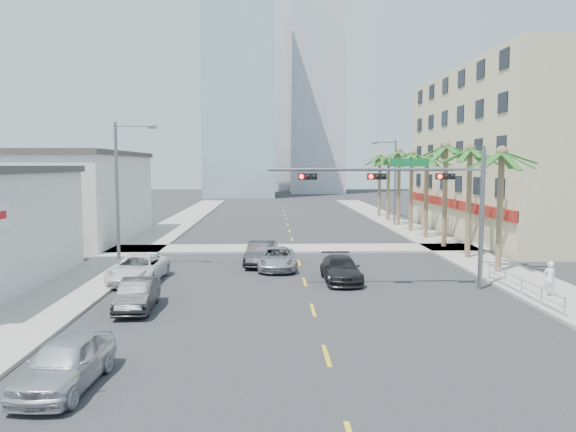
# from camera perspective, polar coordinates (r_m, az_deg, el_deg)

# --- Properties ---
(ground) EXTENTS (260.00, 260.00, 0.00)m
(ground) POSITION_cam_1_polar(r_m,az_deg,el_deg) (21.45, 3.39, -12.23)
(ground) COLOR #262628
(ground) RESTS_ON ground
(sidewalk_right) EXTENTS (4.00, 120.00, 0.15)m
(sidewalk_right) POSITION_cam_1_polar(r_m,az_deg,el_deg) (43.17, 16.99, -3.50)
(sidewalk_right) COLOR gray
(sidewalk_right) RESTS_ON ground
(sidewalk_left) EXTENTS (4.00, 120.00, 0.15)m
(sidewalk_left) POSITION_cam_1_polar(r_m,az_deg,el_deg) (42.11, -15.73, -3.68)
(sidewalk_left) COLOR gray
(sidewalk_left) RESTS_ON ground
(sidewalk_cross) EXTENTS (80.00, 4.00, 0.15)m
(sidewalk_cross) POSITION_cam_1_polar(r_m,az_deg,el_deg) (42.90, 0.72, -3.32)
(sidewalk_cross) COLOR gray
(sidewalk_cross) RESTS_ON ground
(building_right) EXTENTS (15.25, 28.00, 15.00)m
(building_right) POSITION_cam_1_polar(r_m,az_deg,el_deg) (55.77, 23.66, 5.85)
(building_right) COLOR #C0B187
(building_right) RESTS_ON ground
(building_left_far) EXTENTS (11.00, 18.00, 7.20)m
(building_left_far) POSITION_cam_1_polar(r_m,az_deg,el_deg) (51.56, -21.81, 1.68)
(building_left_far) COLOR beige
(building_left_far) RESTS_ON ground
(tower_far_left) EXTENTS (14.00, 14.00, 48.00)m
(tower_far_left) POSITION_cam_1_polar(r_m,az_deg,el_deg) (116.87, -4.95, 13.81)
(tower_far_left) COLOR #99B2C6
(tower_far_left) RESTS_ON ground
(tower_far_right) EXTENTS (12.00, 12.00, 60.00)m
(tower_far_right) POSITION_cam_1_polar(r_m,az_deg,el_deg) (132.95, 3.00, 15.39)
(tower_far_right) COLOR #ADADB2
(tower_far_right) RESTS_ON ground
(tower_far_center) EXTENTS (16.00, 16.00, 42.00)m
(tower_far_center) POSITION_cam_1_polar(r_m,az_deg,el_deg) (146.12, -2.30, 10.90)
(tower_far_center) COLOR #ADADB2
(tower_far_center) RESTS_ON ground
(traffic_signal_mast) EXTENTS (11.12, 0.54, 7.20)m
(traffic_signal_mast) POSITION_cam_1_polar(r_m,az_deg,el_deg) (29.39, 13.32, 2.40)
(traffic_signal_mast) COLOR slate
(traffic_signal_mast) RESTS_ON ground
(palm_tree_0) EXTENTS (4.80, 4.80, 7.80)m
(palm_tree_0) POSITION_cam_1_polar(r_m,az_deg,el_deg) (35.09, 20.90, 5.93)
(palm_tree_0) COLOR brown
(palm_tree_0) RESTS_ON ground
(palm_tree_1) EXTENTS (4.80, 4.80, 8.16)m
(palm_tree_1) POSITION_cam_1_polar(r_m,az_deg,el_deg) (39.94, 18.03, 6.38)
(palm_tree_1) COLOR brown
(palm_tree_1) RESTS_ON ground
(palm_tree_2) EXTENTS (4.80, 4.80, 8.52)m
(palm_tree_2) POSITION_cam_1_polar(r_m,az_deg,el_deg) (44.88, 15.78, 6.72)
(palm_tree_2) COLOR brown
(palm_tree_2) RESTS_ON ground
(palm_tree_3) EXTENTS (4.80, 4.80, 7.80)m
(palm_tree_3) POSITION_cam_1_polar(r_m,az_deg,el_deg) (49.85, 13.94, 5.79)
(palm_tree_3) COLOR brown
(palm_tree_3) RESTS_ON ground
(palm_tree_4) EXTENTS (4.80, 4.80, 8.16)m
(palm_tree_4) POSITION_cam_1_polar(r_m,az_deg,el_deg) (54.88, 12.47, 6.12)
(palm_tree_4) COLOR brown
(palm_tree_4) RESTS_ON ground
(palm_tree_5) EXTENTS (4.80, 4.80, 8.52)m
(palm_tree_5) POSITION_cam_1_polar(r_m,az_deg,el_deg) (59.94, 11.25, 6.38)
(palm_tree_5) COLOR brown
(palm_tree_5) RESTS_ON ground
(palm_tree_6) EXTENTS (4.80, 4.80, 7.80)m
(palm_tree_6) POSITION_cam_1_polar(r_m,az_deg,el_deg) (65.00, 10.20, 5.68)
(palm_tree_6) COLOR brown
(palm_tree_6) RESTS_ON ground
(palm_tree_7) EXTENTS (4.80, 4.80, 8.16)m
(palm_tree_7) POSITION_cam_1_polar(r_m,az_deg,el_deg) (70.10, 9.32, 5.94)
(palm_tree_7) COLOR brown
(palm_tree_7) RESTS_ON ground
(streetlight_left) EXTENTS (2.55, 0.25, 9.00)m
(streetlight_left) POSITION_cam_1_polar(r_m,az_deg,el_deg) (35.59, -16.67, 2.77)
(streetlight_left) COLOR slate
(streetlight_left) RESTS_ON ground
(streetlight_right) EXTENTS (2.55, 0.25, 9.00)m
(streetlight_right) POSITION_cam_1_polar(r_m,az_deg,el_deg) (59.80, 10.64, 3.79)
(streetlight_right) COLOR slate
(streetlight_right) RESTS_ON ground
(guardrail) EXTENTS (0.08, 8.08, 1.00)m
(guardrail) POSITION_cam_1_polar(r_m,az_deg,el_deg) (29.63, 22.66, -6.41)
(guardrail) COLOR silver
(guardrail) RESTS_ON ground
(car_parked_near) EXTENTS (2.08, 4.51, 1.50)m
(car_parked_near) POSITION_cam_1_polar(r_m,az_deg,el_deg) (17.87, -21.67, -13.68)
(car_parked_near) COLOR silver
(car_parked_near) RESTS_ON ground
(car_parked_mid) EXTENTS (1.65, 4.23, 1.37)m
(car_parked_mid) POSITION_cam_1_polar(r_m,az_deg,el_deg) (25.99, -15.06, -7.74)
(car_parked_mid) COLOR black
(car_parked_mid) RESTS_ON ground
(car_parked_far) EXTENTS (2.75, 5.47, 1.49)m
(car_parked_far) POSITION_cam_1_polar(r_m,az_deg,el_deg) (32.06, -14.97, -5.19)
(car_parked_far) COLOR white
(car_parked_far) RESTS_ON ground
(car_lane_left) EXTENTS (2.20, 4.81, 1.53)m
(car_lane_left) POSITION_cam_1_polar(r_m,az_deg,el_deg) (36.16, -2.75, -3.82)
(car_lane_left) COLOR black
(car_lane_left) RESTS_ON ground
(car_lane_center) EXTENTS (2.32, 4.90, 1.35)m
(car_lane_center) POSITION_cam_1_polar(r_m,az_deg,el_deg) (34.72, -1.16, -4.34)
(car_lane_center) COLOR #B9B9BE
(car_lane_center) RESTS_ON ground
(car_lane_right) EXTENTS (2.06, 4.83, 1.39)m
(car_lane_right) POSITION_cam_1_polar(r_m,az_deg,el_deg) (31.22, 5.38, -5.40)
(car_lane_right) COLOR black
(car_lane_right) RESTS_ON ground
(pedestrian) EXTENTS (0.63, 0.43, 1.69)m
(pedestrian) POSITION_cam_1_polar(r_m,az_deg,el_deg) (29.85, 25.03, -5.78)
(pedestrian) COLOR white
(pedestrian) RESTS_ON sidewalk_right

